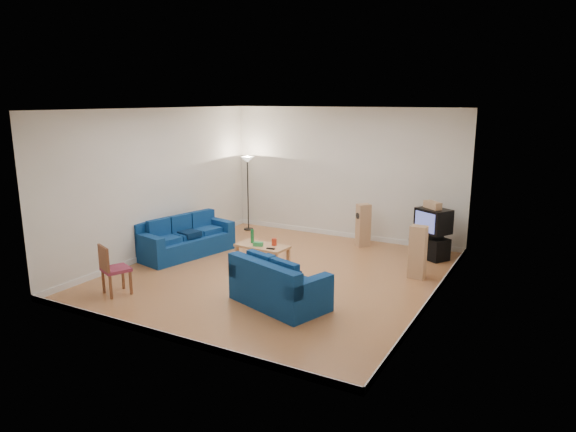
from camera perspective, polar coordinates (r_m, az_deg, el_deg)
The scene contains 16 objects.
room at distance 9.80m, azimuth -1.12°, elevation 2.07°, with size 6.01×6.51×3.21m.
sofa_three_seat at distance 11.63m, azimuth -11.47°, elevation -2.72°, with size 1.36×2.28×0.82m.
sofa_loveseat at distance 8.63m, azimuth -1.20°, elevation -7.98°, with size 1.83×1.37×0.81m.
coffee_table at distance 10.76m, azimuth -2.87°, elevation -3.52°, with size 1.14×0.63×0.40m.
bottle at distance 10.87m, azimuth -3.99°, elevation -2.25°, with size 0.07×0.07×0.30m, color #197233.
tissue_box at distance 10.67m, azimuth -3.35°, elevation -3.13°, with size 0.20×0.11×0.08m, color green.
red_canister at distance 10.69m, azimuth -1.55°, elevation -2.90°, with size 0.11×0.11×0.15m, color red.
remote at distance 10.45m, azimuth -1.94°, elevation -3.63°, with size 0.18×0.06×0.02m, color black.
tv_stand at distance 11.59m, azimuth 15.54°, elevation -3.35°, with size 0.77×0.43×0.47m, color black.
av_receiver at distance 11.47m, azimuth 15.59°, elevation -2.04°, with size 0.45×0.37×0.10m, color black.
television at distance 11.41m, azimuth 15.83°, elevation -0.50°, with size 0.83×0.77×0.52m.
centre_speaker at distance 11.36m, azimuth 15.77°, elevation 1.18°, with size 0.43×0.17×0.15m, color tan.
speaker_left at distance 12.12m, azimuth 8.35°, elevation -1.01°, with size 0.37×0.37×1.00m.
speaker_right at distance 10.16m, azimuth 14.21°, elevation -3.90°, with size 0.32×0.25×1.03m.
floor_lamp at distance 13.33m, azimuth -4.52°, elevation 5.15°, with size 0.33×0.33×1.94m.
dining_chair at distance 9.52m, azimuth -18.98°, elevation -5.39°, with size 0.57×0.57×0.91m.
Camera 1 is at (4.79, -8.36, 3.38)m, focal length 32.00 mm.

